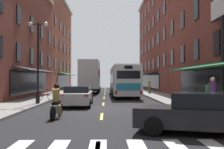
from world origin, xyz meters
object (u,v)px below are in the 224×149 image
(transit_bus, at_px, (123,80))
(sedan_near, at_px, (93,86))
(sedan_mid, at_px, (206,113))
(bicycle_near, at_px, (45,96))
(sedan_far, at_px, (78,96))
(billboard_sign, at_px, (222,20))
(motorcycle_rider, at_px, (57,104))
(pedestrian_mid, at_px, (149,87))
(pedestrian_near, at_px, (212,95))
(street_lamp_twin, at_px, (38,58))
(box_truck, at_px, (90,77))

(transit_bus, height_order, sedan_near, transit_bus)
(sedan_mid, bearing_deg, bicycle_near, 124.15)
(sedan_far, xyz_separation_m, bicycle_near, (-2.97, 2.91, -0.21))
(billboard_sign, height_order, transit_bus, billboard_sign)
(motorcycle_rider, bearing_deg, pedestrian_mid, 68.55)
(sedan_mid, bearing_deg, pedestrian_near, 65.29)
(pedestrian_near, xyz_separation_m, street_lamp_twin, (-10.09, 6.09, 2.24))
(box_truck, bearing_deg, sedan_far, -89.45)
(sedan_near, distance_m, sedan_far, 26.78)
(transit_bus, distance_m, street_lamp_twin, 12.14)
(box_truck, distance_m, bicycle_near, 13.33)
(sedan_far, bearing_deg, pedestrian_near, -38.17)
(bicycle_near, bearing_deg, sedan_near, 83.89)
(billboard_sign, relative_size, transit_bus, 0.56)
(transit_bus, distance_m, pedestrian_mid, 4.70)
(box_truck, xyz_separation_m, sedan_far, (0.15, -15.84, -1.42))
(bicycle_near, relative_size, pedestrian_mid, 1.09)
(pedestrian_mid, height_order, street_lamp_twin, street_lamp_twin)
(billboard_sign, height_order, pedestrian_near, billboard_sign)
(billboard_sign, distance_m, pedestrian_mid, 17.37)
(transit_bus, distance_m, sedan_near, 16.92)
(billboard_sign, distance_m, sedan_far, 10.42)
(transit_bus, xyz_separation_m, pedestrian_mid, (3.40, 3.15, -0.77))
(pedestrian_near, bearing_deg, pedestrian_mid, -167.72)
(billboard_sign, height_order, sedan_mid, billboard_sign)
(bicycle_near, xyz_separation_m, street_lamp_twin, (0.05, -2.45, 2.85))
(sedan_near, height_order, street_lamp_twin, street_lamp_twin)
(transit_bus, xyz_separation_m, pedestrian_near, (3.35, -16.06, -0.60))
(street_lamp_twin, bearing_deg, sedan_near, 84.56)
(sedan_far, distance_m, street_lamp_twin, 3.96)
(street_lamp_twin, bearing_deg, sedan_far, -8.93)
(sedan_near, xyz_separation_m, motorcycle_rider, (0.02, -32.57, 0.02))
(motorcycle_rider, xyz_separation_m, pedestrian_near, (7.56, 0.15, 0.40))
(transit_bus, bearing_deg, box_truck, 126.25)
(sedan_near, height_order, pedestrian_mid, pedestrian_mid)
(bicycle_near, bearing_deg, transit_bus, 47.96)
(transit_bus, xyz_separation_m, box_truck, (-3.97, 5.41, 0.42))
(transit_bus, relative_size, pedestrian_near, 6.58)
(pedestrian_mid, bearing_deg, billboard_sign, -121.82)
(pedestrian_near, bearing_deg, bicycle_near, -117.70)
(sedan_mid, bearing_deg, transit_bus, 94.60)
(sedan_mid, xyz_separation_m, pedestrian_near, (1.75, 3.81, 0.40))
(pedestrian_near, bearing_deg, billboard_sign, 159.22)
(box_truck, bearing_deg, motorcycle_rider, -90.65)
(sedan_far, height_order, street_lamp_twin, street_lamp_twin)
(pedestrian_near, bearing_deg, sedan_far, -115.74)
(billboard_sign, distance_m, motorcycle_rider, 10.62)
(sedan_far, xyz_separation_m, pedestrian_mid, (7.22, 13.58, 0.23))
(billboard_sign, relative_size, sedan_far, 1.41)
(billboard_sign, bearing_deg, box_truck, 115.23)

